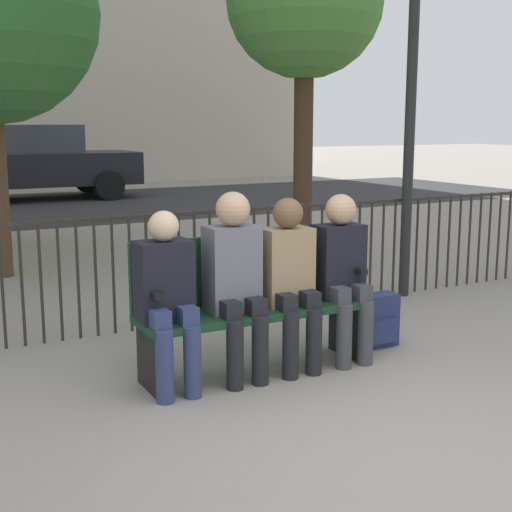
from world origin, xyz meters
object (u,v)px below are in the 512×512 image
(seated_person_3, at_px, (342,268))
(backpack, at_px, (376,321))
(parked_car_0, at_px, (34,161))
(seated_person_0, at_px, (167,293))
(seated_person_1, at_px, (235,275))
(tree_3, at_px, (305,1))
(seated_person_2, at_px, (290,275))
(lamp_post, at_px, (413,51))
(park_bench, at_px, (251,299))

(seated_person_3, xyz_separation_m, backpack, (0.41, 0.13, -0.47))
(backpack, bearing_deg, parked_car_0, 90.93)
(seated_person_3, bearing_deg, seated_person_0, -179.89)
(seated_person_1, height_order, tree_3, tree_3)
(seated_person_1, bearing_deg, seated_person_0, -179.33)
(seated_person_1, distance_m, seated_person_3, 0.83)
(seated_person_2, height_order, lamp_post, lamp_post)
(parked_car_0, bearing_deg, seated_person_0, -97.22)
(seated_person_2, distance_m, backpack, 0.97)
(seated_person_3, distance_m, tree_3, 4.43)
(tree_3, relative_size, parked_car_0, 0.95)
(park_bench, distance_m, lamp_post, 3.16)
(seated_person_0, xyz_separation_m, seated_person_3, (1.30, 0.00, 0.03))
(seated_person_2, bearing_deg, park_bench, 150.64)
(backpack, bearing_deg, tree_3, 67.82)
(seated_person_3, xyz_separation_m, lamp_post, (1.64, 1.30, 1.64))
(parked_car_0, bearing_deg, seated_person_1, -95.01)
(seated_person_3, height_order, lamp_post, lamp_post)
(parked_car_0, bearing_deg, seated_person_2, -93.07)
(seated_person_0, relative_size, parked_car_0, 0.27)
(seated_person_0, xyz_separation_m, lamp_post, (2.94, 1.30, 1.67))
(park_bench, xyz_separation_m, lamp_post, (2.30, 1.17, 1.82))
(seated_person_3, bearing_deg, tree_3, 62.67)
(tree_3, bearing_deg, seated_person_0, -132.26)
(lamp_post, bearing_deg, backpack, -136.35)
(seated_person_3, relative_size, lamp_post, 0.34)
(seated_person_3, bearing_deg, backpack, 16.98)
(seated_person_2, bearing_deg, seated_person_3, 0.05)
(seated_person_1, relative_size, tree_3, 0.31)
(seated_person_0, xyz_separation_m, seated_person_2, (0.88, 0.00, 0.02))
(seated_person_0, bearing_deg, backpack, 4.29)
(lamp_post, bearing_deg, seated_person_1, -152.35)
(seated_person_0, distance_m, seated_person_1, 0.47)
(park_bench, xyz_separation_m, seated_person_2, (0.23, -0.13, 0.17))
(backpack, relative_size, tree_3, 0.10)
(tree_3, bearing_deg, seated_person_1, -127.53)
(lamp_post, bearing_deg, tree_3, 87.98)
(park_bench, distance_m, seated_person_0, 0.68)
(tree_3, height_order, lamp_post, tree_3)
(tree_3, xyz_separation_m, parked_car_0, (-1.49, 8.69, -2.20))
(tree_3, bearing_deg, parked_car_0, 99.76)
(seated_person_2, height_order, tree_3, tree_3)
(seated_person_0, height_order, lamp_post, lamp_post)
(seated_person_1, relative_size, backpack, 3.10)
(park_bench, height_order, seated_person_0, seated_person_0)
(seated_person_1, distance_m, lamp_post, 3.23)
(park_bench, height_order, seated_person_2, seated_person_2)
(seated_person_3, distance_m, parked_car_0, 12.01)
(seated_person_1, xyz_separation_m, seated_person_2, (0.41, -0.00, -0.04))
(seated_person_0, relative_size, seated_person_3, 0.97)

